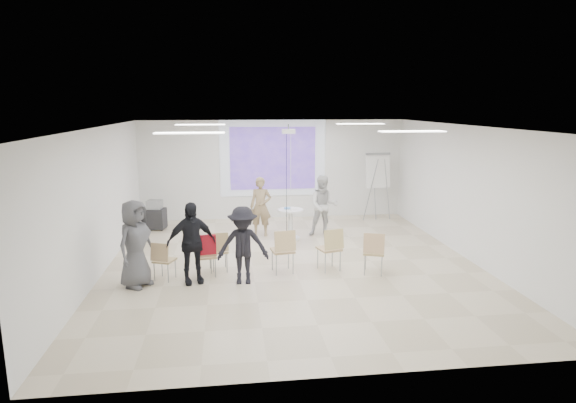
{
  "coord_description": "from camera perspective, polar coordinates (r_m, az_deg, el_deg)",
  "views": [
    {
      "loc": [
        -1.35,
        -10.01,
        3.45
      ],
      "look_at": [
        0.0,
        0.8,
        1.25
      ],
      "focal_mm": 30.0,
      "sensor_mm": 36.0,
      "label": 1
    }
  ],
  "objects": [
    {
      "name": "wall_left",
      "position": [
        10.55,
        -21.81,
        -0.06
      ],
      "size": [
        0.1,
        9.0,
        3.0
      ],
      "primitive_type": "cube",
      "color": "silver",
      "rests_on": "floor"
    },
    {
      "name": "laptop",
      "position": [
        10.28,
        -8.28,
        -5.6
      ],
      "size": [
        0.34,
        0.26,
        0.03
      ],
      "primitive_type": "imported",
      "rotation": [
        0.0,
        0.0,
        3.25
      ],
      "color": "black",
      "rests_on": "chair_left_inner"
    },
    {
      "name": "chair_far_left",
      "position": [
        9.89,
        -14.64,
        -6.49
      ],
      "size": [
        0.5,
        0.51,
        0.8
      ],
      "rotation": [
        0.0,
        0.0,
        -0.38
      ],
      "color": "tan",
      "rests_on": "floor"
    },
    {
      "name": "controller_left",
      "position": [
        12.98,
        -2.55,
        1.32
      ],
      "size": [
        0.07,
        0.14,
        0.04
      ],
      "primitive_type": "cube",
      "rotation": [
        0.0,
        0.0,
        -0.23
      ],
      "color": "white",
      "rests_on": "player_left"
    },
    {
      "name": "controller_right",
      "position": [
        12.92,
        3.28,
        1.44
      ],
      "size": [
        0.05,
        0.11,
        0.04
      ],
      "primitive_type": "cube",
      "rotation": [
        0.0,
        0.0,
        -0.07
      ],
      "color": "white",
      "rests_on": "player_right"
    },
    {
      "name": "ceiling",
      "position": [
        10.11,
        0.57,
        9.15
      ],
      "size": [
        8.0,
        9.0,
        0.1
      ],
      "primitive_type": "cube",
      "color": "white",
      "rests_on": "wall_back"
    },
    {
      "name": "audience_left",
      "position": [
        9.54,
        -11.44,
        -4.15
      ],
      "size": [
        1.22,
        0.92,
        1.86
      ],
      "primitive_type": "imported",
      "rotation": [
        0.0,
        0.0,
        0.28
      ],
      "color": "black",
      "rests_on": "floor"
    },
    {
      "name": "projection_image",
      "position": [
        14.63,
        -1.79,
        5.14
      ],
      "size": [
        2.6,
        0.01,
        1.9
      ],
      "primitive_type": "cube",
      "color": "#5332AA",
      "rests_on": "wall_back"
    },
    {
      "name": "flipchart_easel",
      "position": [
        14.6,
        10.61,
        3.58
      ],
      "size": [
        0.88,
        0.67,
        2.05
      ],
      "rotation": [
        0.0,
        0.0,
        0.09
      ],
      "color": "gray",
      "rests_on": "floor"
    },
    {
      "name": "player_left",
      "position": [
        12.78,
        -3.26,
        -0.15
      ],
      "size": [
        0.74,
        0.58,
        1.79
      ],
      "primitive_type": "imported",
      "rotation": [
        0.0,
        0.0,
        -0.23
      ],
      "color": "#98805D",
      "rests_on": "floor"
    },
    {
      "name": "chair_left_mid",
      "position": [
        9.92,
        -9.62,
        -6.11
      ],
      "size": [
        0.45,
        0.47,
        0.83
      ],
      "rotation": [
        0.0,
        0.0,
        0.15
      ],
      "color": "tan",
      "rests_on": "floor"
    },
    {
      "name": "audience_outer",
      "position": [
        9.61,
        -17.67,
        -4.21
      ],
      "size": [
        1.02,
        1.11,
        1.9
      ],
      "primitive_type": "imported",
      "rotation": [
        0.0,
        0.0,
        0.99
      ],
      "color": "#525257",
      "rests_on": "floor"
    },
    {
      "name": "wall_right",
      "position": [
        11.54,
        20.9,
        0.93
      ],
      "size": [
        0.1,
        9.0,
        3.0
      ],
      "primitive_type": "cube",
      "color": "silver",
      "rests_on": "floor"
    },
    {
      "name": "audience_mid",
      "position": [
        9.38,
        -5.37,
        -4.6
      ],
      "size": [
        1.16,
        0.68,
        1.74
      ],
      "primitive_type": "imported",
      "rotation": [
        0.0,
        0.0,
        -0.06
      ],
      "color": "black",
      "rests_on": "floor"
    },
    {
      "name": "projection_halo",
      "position": [
        14.65,
        -1.8,
        5.14
      ],
      "size": [
        3.2,
        0.01,
        2.3
      ],
      "primitive_type": "cube",
      "color": "silver",
      "rests_on": "wall_back"
    },
    {
      "name": "fluor_panel_sw",
      "position": [
        8.55,
        -11.58,
        7.96
      ],
      "size": [
        1.2,
        0.3,
        0.02
      ],
      "primitive_type": "cube",
      "color": "white",
      "rests_on": "ceiling"
    },
    {
      "name": "chair_right_far",
      "position": [
        10.05,
        10.14,
        -5.64
      ],
      "size": [
        0.55,
        0.57,
        0.91
      ],
      "rotation": [
        0.0,
        0.0,
        -0.33
      ],
      "color": "tan",
      "rests_on": "floor"
    },
    {
      "name": "red_jacket",
      "position": [
        9.71,
        -9.76,
        -5.08
      ],
      "size": [
        0.42,
        0.16,
        0.39
      ],
      "primitive_type": "cube",
      "rotation": [
        0.0,
        0.0,
        0.15
      ],
      "color": "#A41421",
      "rests_on": "chair_left_mid"
    },
    {
      "name": "player_right",
      "position": [
        12.77,
        4.26,
        -0.13
      ],
      "size": [
        0.92,
        0.76,
        1.8
      ],
      "primitive_type": "imported",
      "rotation": [
        0.0,
        0.0,
        -0.07
      ],
      "color": "silver",
      "rests_on": "floor"
    },
    {
      "name": "ceiling_projector",
      "position": [
        11.62,
        0.06,
        7.66
      ],
      "size": [
        0.3,
        0.25,
        3.0
      ],
      "color": "white",
      "rests_on": "ceiling"
    },
    {
      "name": "chair_right_inner",
      "position": [
        10.13,
        5.11,
        -5.26
      ],
      "size": [
        0.55,
        0.57,
        0.93
      ],
      "rotation": [
        0.0,
        0.0,
        0.28
      ],
      "color": "tan",
      "rests_on": "floor"
    },
    {
      "name": "floor",
      "position": [
        10.69,
        0.54,
        -7.69
      ],
      "size": [
        8.0,
        9.0,
        0.1
      ],
      "primitive_type": "cube",
      "color": "beige",
      "rests_on": "ground"
    },
    {
      "name": "av_cart",
      "position": [
        14.01,
        -15.47,
        -1.66
      ],
      "size": [
        0.62,
        0.53,
        0.83
      ],
      "rotation": [
        0.0,
        0.0,
        -0.18
      ],
      "color": "black",
      "rests_on": "floor"
    },
    {
      "name": "chair_center",
      "position": [
        9.95,
        -0.53,
        -5.49
      ],
      "size": [
        0.5,
        0.53,
        0.94
      ],
      "rotation": [
        0.0,
        0.0,
        0.14
      ],
      "color": "tan",
      "rests_on": "floor"
    },
    {
      "name": "chair_left_inner",
      "position": [
        10.17,
        -8.25,
        -5.5
      ],
      "size": [
        0.45,
        0.47,
        0.87
      ],
      "rotation": [
        0.0,
        0.0,
        0.1
      ],
      "color": "tan",
      "rests_on": "floor"
    },
    {
      "name": "fluor_panel_se",
      "position": [
        9.16,
        14.49,
        8.05
      ],
      "size": [
        1.2,
        0.3,
        0.02
      ],
      "primitive_type": "cube",
      "color": "white",
      "rests_on": "ceiling"
    },
    {
      "name": "pedestal_table",
      "position": [
        12.49,
        0.3,
        -2.45
      ],
      "size": [
        0.75,
        0.75,
        0.82
      ],
      "rotation": [
        0.0,
        0.0,
        -0.14
      ],
      "color": "silver",
      "rests_on": "floor"
    },
    {
      "name": "fluor_panel_nw",
      "position": [
        12.04,
        -10.33,
        8.95
      ],
      "size": [
        1.2,
        0.3,
        0.02
      ],
      "primitive_type": "cube",
      "color": "white",
      "rests_on": "ceiling"
    },
    {
      "name": "fluor_panel_ne",
      "position": [
        12.48,
        8.57,
        9.09
      ],
      "size": [
        1.2,
        0.3,
        0.02
      ],
      "primitive_type": "cube",
      "color": "white",
      "rests_on": "ceiling"
    },
    {
      "name": "wall_back",
      "position": [
        14.75,
        -1.81,
        3.82
      ],
      "size": [
        8.0,
        0.1,
        3.0
      ],
      "primitive_type": "cube",
      "color": "silver",
      "rests_on": "floor"
    }
  ]
}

